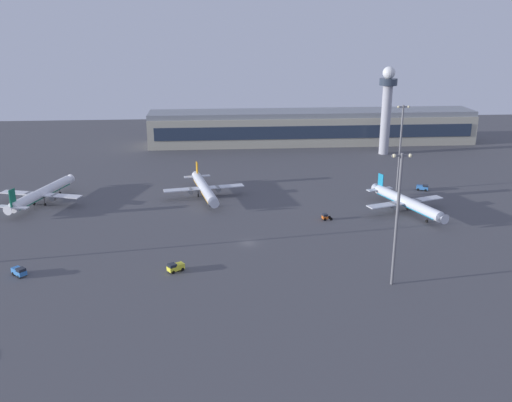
{
  "coord_description": "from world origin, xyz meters",
  "views": [
    {
      "loc": [
        -9.16,
        -145.97,
        59.81
      ],
      "look_at": [
        4.21,
        25.43,
        4.0
      ],
      "focal_mm": 39.49,
      "sensor_mm": 36.0,
      "label": 1
    }
  ],
  "objects_px": {
    "airplane_taxiway_distant": "(42,194)",
    "apron_light_east": "(397,213)",
    "airplane_near_gate": "(406,202)",
    "maintenance_van": "(19,271)",
    "cargo_loader": "(423,187)",
    "pushback_tug": "(325,217)",
    "control_tower": "(387,104)",
    "airplane_terminal_side": "(204,188)",
    "baggage_tractor": "(175,267)",
    "apron_light_west": "(400,144)"
  },
  "relations": [
    {
      "from": "airplane_taxiway_distant",
      "to": "maintenance_van",
      "type": "xyz_separation_m",
      "value": [
        10.23,
        -57.07,
        -2.45
      ]
    },
    {
      "from": "airplane_taxiway_distant",
      "to": "apron_light_east",
      "type": "distance_m",
      "value": 121.68
    },
    {
      "from": "airplane_near_gate",
      "to": "cargo_loader",
      "type": "relative_size",
      "value": 7.63
    },
    {
      "from": "pushback_tug",
      "to": "apron_light_east",
      "type": "xyz_separation_m",
      "value": [
        6.99,
        -45.26,
        16.73
      ]
    },
    {
      "from": "airplane_taxiway_distant",
      "to": "pushback_tug",
      "type": "bearing_deg",
      "value": 2.95
    },
    {
      "from": "control_tower",
      "to": "cargo_loader",
      "type": "height_order",
      "value": "control_tower"
    },
    {
      "from": "baggage_tractor",
      "to": "apron_light_east",
      "type": "distance_m",
      "value": 55.15
    },
    {
      "from": "airplane_near_gate",
      "to": "maintenance_van",
      "type": "height_order",
      "value": "airplane_near_gate"
    },
    {
      "from": "control_tower",
      "to": "apron_light_east",
      "type": "xyz_separation_m",
      "value": [
        -37.55,
        -132.56,
        -5.11
      ]
    },
    {
      "from": "apron_light_west",
      "to": "airplane_terminal_side",
      "type": "bearing_deg",
      "value": -177.75
    },
    {
      "from": "maintenance_van",
      "to": "apron_light_east",
      "type": "distance_m",
      "value": 91.55
    },
    {
      "from": "maintenance_van",
      "to": "cargo_loader",
      "type": "bearing_deg",
      "value": 160.04
    },
    {
      "from": "maintenance_van",
      "to": "baggage_tractor",
      "type": "xyz_separation_m",
      "value": [
        37.87,
        -0.46,
        0.0
      ]
    },
    {
      "from": "cargo_loader",
      "to": "baggage_tractor",
      "type": "distance_m",
      "value": 106.53
    },
    {
      "from": "airplane_terminal_side",
      "to": "apron_light_east",
      "type": "bearing_deg",
      "value": 111.37
    },
    {
      "from": "airplane_taxiway_distant",
      "to": "apron_light_west",
      "type": "height_order",
      "value": "apron_light_west"
    },
    {
      "from": "pushback_tug",
      "to": "maintenance_van",
      "type": "bearing_deg",
      "value": 103.7
    },
    {
      "from": "airplane_near_gate",
      "to": "airplane_terminal_side",
      "type": "relative_size",
      "value": 0.97
    },
    {
      "from": "airplane_near_gate",
      "to": "pushback_tug",
      "type": "distance_m",
      "value": 28.01
    },
    {
      "from": "airplane_near_gate",
      "to": "pushback_tug",
      "type": "xyz_separation_m",
      "value": [
        -27.41,
        -5.24,
        -2.42
      ]
    },
    {
      "from": "airplane_terminal_side",
      "to": "airplane_taxiway_distant",
      "type": "xyz_separation_m",
      "value": [
        -54.72,
        -2.68,
        0.1
      ]
    },
    {
      "from": "airplane_terminal_side",
      "to": "apron_light_west",
      "type": "relative_size",
      "value": 1.16
    },
    {
      "from": "pushback_tug",
      "to": "apron_light_west",
      "type": "height_order",
      "value": "apron_light_west"
    },
    {
      "from": "cargo_loader",
      "to": "baggage_tractor",
      "type": "xyz_separation_m",
      "value": [
        -86.06,
        -62.8,
        0.0
      ]
    },
    {
      "from": "baggage_tractor",
      "to": "maintenance_van",
      "type": "bearing_deg",
      "value": 56.39
    },
    {
      "from": "control_tower",
      "to": "pushback_tug",
      "type": "xyz_separation_m",
      "value": [
        -44.54,
        -87.31,
        -21.83
      ]
    },
    {
      "from": "airplane_taxiway_distant",
      "to": "airplane_near_gate",
      "type": "bearing_deg",
      "value": 8.52
    },
    {
      "from": "airplane_near_gate",
      "to": "cargo_loader",
      "type": "height_order",
      "value": "airplane_near_gate"
    },
    {
      "from": "control_tower",
      "to": "cargo_loader",
      "type": "distance_m",
      "value": 62.68
    },
    {
      "from": "pushback_tug",
      "to": "apron_light_east",
      "type": "relative_size",
      "value": 0.1
    },
    {
      "from": "airplane_terminal_side",
      "to": "cargo_loader",
      "type": "xyz_separation_m",
      "value": [
        79.44,
        2.58,
        -2.34
      ]
    },
    {
      "from": "airplane_terminal_side",
      "to": "apron_light_west",
      "type": "height_order",
      "value": "apron_light_west"
    },
    {
      "from": "airplane_taxiway_distant",
      "to": "apron_light_west",
      "type": "bearing_deg",
      "value": 19.58
    },
    {
      "from": "control_tower",
      "to": "apron_light_east",
      "type": "height_order",
      "value": "control_tower"
    },
    {
      "from": "control_tower",
      "to": "airplane_near_gate",
      "type": "xyz_separation_m",
      "value": [
        -17.12,
        -82.07,
        -19.41
      ]
    },
    {
      "from": "airplane_near_gate",
      "to": "airplane_taxiway_distant",
      "type": "height_order",
      "value": "airplane_taxiway_distant"
    },
    {
      "from": "baggage_tractor",
      "to": "airplane_near_gate",
      "type": "bearing_deg",
      "value": -94.13
    },
    {
      "from": "airplane_taxiway_distant",
      "to": "cargo_loader",
      "type": "relative_size",
      "value": 7.98
    },
    {
      "from": "airplane_taxiway_distant",
      "to": "apron_light_east",
      "type": "bearing_deg",
      "value": -17.48
    },
    {
      "from": "control_tower",
      "to": "pushback_tug",
      "type": "distance_m",
      "value": 100.41
    },
    {
      "from": "airplane_taxiway_distant",
      "to": "maintenance_van",
      "type": "bearing_deg",
      "value": -62.75
    },
    {
      "from": "maintenance_van",
      "to": "apron_light_west",
      "type": "distance_m",
      "value": 131.33
    },
    {
      "from": "cargo_loader",
      "to": "apron_light_west",
      "type": "relative_size",
      "value": 0.15
    },
    {
      "from": "airplane_near_gate",
      "to": "apron_light_east",
      "type": "xyz_separation_m",
      "value": [
        -20.42,
        -50.49,
        14.3
      ]
    },
    {
      "from": "control_tower",
      "to": "apron_light_west",
      "type": "distance_m",
      "value": 60.13
    },
    {
      "from": "airplane_near_gate",
      "to": "cargo_loader",
      "type": "xyz_separation_m",
      "value": [
        14.22,
        23.34,
        -2.31
      ]
    },
    {
      "from": "airplane_near_gate",
      "to": "cargo_loader",
      "type": "distance_m",
      "value": 27.43
    },
    {
      "from": "airplane_terminal_side",
      "to": "cargo_loader",
      "type": "bearing_deg",
      "value": 171.07
    },
    {
      "from": "maintenance_van",
      "to": "pushback_tug",
      "type": "xyz_separation_m",
      "value": [
        82.3,
        33.76,
        -0.11
      ]
    },
    {
      "from": "airplane_near_gate",
      "to": "airplane_taxiway_distant",
      "type": "relative_size",
      "value": 0.96
    }
  ]
}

